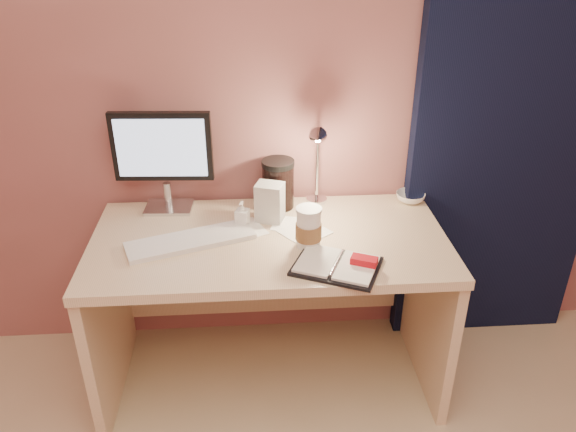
{
  "coord_description": "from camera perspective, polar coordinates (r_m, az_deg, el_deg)",
  "views": [
    {
      "loc": [
        -0.06,
        -0.53,
        1.84
      ],
      "look_at": [
        0.07,
        1.33,
        0.85
      ],
      "focal_mm": 35.0,
      "sensor_mm": 36.0,
      "label": 1
    }
  ],
  "objects": [
    {
      "name": "paper_c",
      "position": [
        2.25,
        1.62,
        -1.57
      ],
      "size": [
        0.24,
        0.24,
        0.0
      ],
      "primitive_type": "cube",
      "rotation": [
        0.0,
        0.0,
        0.63
      ],
      "color": "white",
      "rests_on": "desk"
    },
    {
      "name": "planner",
      "position": [
        2.03,
        5.19,
        -4.98
      ],
      "size": [
        0.36,
        0.32,
        0.05
      ],
      "rotation": [
        0.0,
        0.0,
        -0.42
      ],
      "color": "black",
      "rests_on": "desk"
    },
    {
      "name": "desk_lamp",
      "position": [
        2.3,
        3.66,
        5.88
      ],
      "size": [
        0.11,
        0.24,
        0.39
      ],
      "rotation": [
        0.0,
        0.0,
        -0.13
      ],
      "color": "silver",
      "rests_on": "desk"
    },
    {
      "name": "paper_a",
      "position": [
        2.26,
        -4.58,
        -1.4
      ],
      "size": [
        0.21,
        0.21,
        0.0
      ],
      "primitive_type": "cube",
      "rotation": [
        0.0,
        0.0,
        0.42
      ],
      "color": "white",
      "rests_on": "desk"
    },
    {
      "name": "paper_b",
      "position": [
        2.3,
        0.08,
        -0.84
      ],
      "size": [
        0.16,
        0.16,
        0.0
      ],
      "primitive_type": "cube",
      "rotation": [
        0.0,
        0.0,
        -0.27
      ],
      "color": "white",
      "rests_on": "desk"
    },
    {
      "name": "monitor",
      "position": [
        2.37,
        -12.58,
        6.3
      ],
      "size": [
        0.41,
        0.16,
        0.43
      ],
      "rotation": [
        0.0,
        0.0,
        -0.06
      ],
      "color": "silver",
      "rests_on": "desk"
    },
    {
      "name": "dark_jar",
      "position": [
        2.4,
        -1.01,
        3.03
      ],
      "size": [
        0.13,
        0.13,
        0.19
      ],
      "primitive_type": "cylinder",
      "color": "black",
      "rests_on": "desk"
    },
    {
      "name": "bowl",
      "position": [
        2.54,
        12.34,
        1.88
      ],
      "size": [
        0.16,
        0.16,
        0.04
      ],
      "primitive_type": "imported",
      "rotation": [
        0.0,
        0.0,
        -0.31
      ],
      "color": "white",
      "rests_on": "desk"
    },
    {
      "name": "product_box",
      "position": [
        2.3,
        -1.86,
        1.4
      ],
      "size": [
        0.13,
        0.12,
        0.16
      ],
      "primitive_type": "cube",
      "rotation": [
        0.0,
        0.0,
        -0.32
      ],
      "color": "silver",
      "rests_on": "desk"
    },
    {
      "name": "desk",
      "position": [
        2.39,
        -1.9,
        -5.98
      ],
      "size": [
        1.4,
        0.7,
        0.73
      ],
      "color": "beige",
      "rests_on": "ground"
    },
    {
      "name": "keyboard",
      "position": [
        2.2,
        -9.86,
        -2.47
      ],
      "size": [
        0.51,
        0.3,
        0.02
      ],
      "primitive_type": "cube",
      "rotation": [
        0.0,
        0.0,
        0.34
      ],
      "color": "white",
      "rests_on": "desk"
    },
    {
      "name": "room",
      "position": [
        2.54,
        20.01,
        10.24
      ],
      "size": [
        3.5,
        3.5,
        3.5
      ],
      "color": "#C6B28E",
      "rests_on": "ground"
    },
    {
      "name": "coffee_cup",
      "position": [
        2.12,
        2.1,
        -1.26
      ],
      "size": [
        0.1,
        0.1,
        0.16
      ],
      "color": "white",
      "rests_on": "desk"
    },
    {
      "name": "lotion_bottle",
      "position": [
        2.27,
        -4.67,
        0.18
      ],
      "size": [
        0.06,
        0.06,
        0.11
      ],
      "primitive_type": "imported",
      "rotation": [
        0.0,
        0.0,
        -0.33
      ],
      "color": "white",
      "rests_on": "desk"
    }
  ]
}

